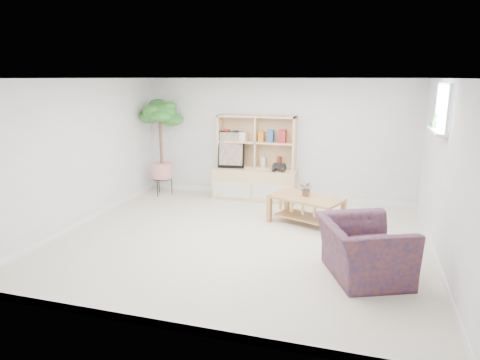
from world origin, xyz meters
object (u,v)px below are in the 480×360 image
(coffee_table, at_px, (306,211))
(floor_tree, at_px, (161,148))
(armchair, at_px, (363,246))
(storage_unit, at_px, (255,159))

(coffee_table, relative_size, floor_tree, 0.59)
(coffee_table, distance_m, armchair, 1.99)
(storage_unit, relative_size, floor_tree, 0.84)
(storage_unit, bearing_deg, coffee_table, -45.88)
(storage_unit, relative_size, armchair, 1.53)
(coffee_table, bearing_deg, floor_tree, -176.09)
(floor_tree, bearing_deg, coffee_table, -17.96)
(coffee_table, bearing_deg, storage_unit, 156.00)
(floor_tree, distance_m, armchair, 4.97)
(storage_unit, distance_m, armchair, 3.70)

